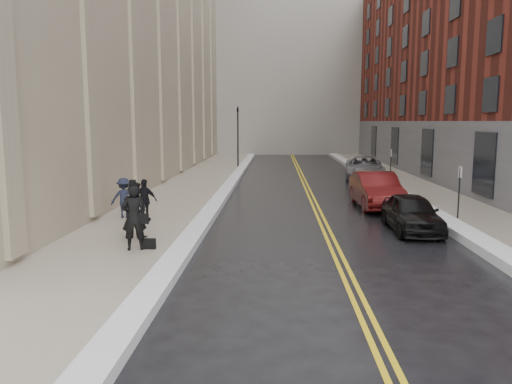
# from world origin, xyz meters

# --- Properties ---
(ground) EXTENTS (160.00, 160.00, 0.00)m
(ground) POSITION_xyz_m (0.00, 0.00, 0.00)
(ground) COLOR black
(ground) RESTS_ON ground
(sidewalk_left) EXTENTS (4.00, 64.00, 0.15)m
(sidewalk_left) POSITION_xyz_m (-4.50, 16.00, 0.07)
(sidewalk_left) COLOR gray
(sidewalk_left) RESTS_ON ground
(sidewalk_right) EXTENTS (3.00, 64.00, 0.15)m
(sidewalk_right) POSITION_xyz_m (9.00, 16.00, 0.07)
(sidewalk_right) COLOR gray
(sidewalk_right) RESTS_ON ground
(lane_stripe_a) EXTENTS (0.12, 64.00, 0.01)m
(lane_stripe_a) POSITION_xyz_m (2.38, 16.00, 0.00)
(lane_stripe_a) COLOR gold
(lane_stripe_a) RESTS_ON ground
(lane_stripe_b) EXTENTS (0.12, 64.00, 0.01)m
(lane_stripe_b) POSITION_xyz_m (2.62, 16.00, 0.00)
(lane_stripe_b) COLOR gold
(lane_stripe_b) RESTS_ON ground
(snow_ridge_left) EXTENTS (0.70, 60.80, 0.26)m
(snow_ridge_left) POSITION_xyz_m (-2.20, 16.00, 0.13)
(snow_ridge_left) COLOR white
(snow_ridge_left) RESTS_ON ground
(snow_ridge_right) EXTENTS (0.85, 60.80, 0.30)m
(snow_ridge_right) POSITION_xyz_m (7.15, 16.00, 0.15)
(snow_ridge_right) COLOR white
(snow_ridge_right) RESTS_ON ground
(traffic_signal) EXTENTS (0.18, 0.15, 5.20)m
(traffic_signal) POSITION_xyz_m (-2.60, 30.00, 3.08)
(traffic_signal) COLOR black
(traffic_signal) RESTS_ON ground
(parking_sign_near) EXTENTS (0.06, 0.35, 2.23)m
(parking_sign_near) POSITION_xyz_m (7.90, 8.00, 1.36)
(parking_sign_near) COLOR black
(parking_sign_near) RESTS_ON ground
(parking_sign_far) EXTENTS (0.06, 0.35, 2.23)m
(parking_sign_far) POSITION_xyz_m (7.90, 20.00, 1.36)
(parking_sign_far) COLOR black
(parking_sign_far) RESTS_ON ground
(car_black) EXTENTS (1.63, 4.04, 1.37)m
(car_black) POSITION_xyz_m (5.57, 6.15, 0.69)
(car_black) COLOR black
(car_black) RESTS_ON ground
(car_maroon) EXTENTS (1.89, 5.05, 1.65)m
(car_maroon) POSITION_xyz_m (5.28, 11.26, 0.82)
(car_maroon) COLOR #450C0C
(car_maroon) RESTS_ON ground
(car_silver_near) EXTENTS (2.43, 4.90, 1.37)m
(car_silver_near) POSITION_xyz_m (6.01, 15.43, 0.68)
(car_silver_near) COLOR #929499
(car_silver_near) RESTS_ON ground
(car_silver_far) EXTENTS (3.26, 5.84, 1.54)m
(car_silver_far) POSITION_xyz_m (6.80, 23.10, 0.77)
(car_silver_far) COLOR gray
(car_silver_far) RESTS_ON ground
(pedestrian_main) EXTENTS (0.84, 0.67, 1.99)m
(pedestrian_main) POSITION_xyz_m (-3.62, 2.59, 1.14)
(pedestrian_main) COLOR black
(pedestrian_main) RESTS_ON sidewalk_left
(pedestrian_a) EXTENTS (1.12, 1.02, 1.88)m
(pedestrian_a) POSITION_xyz_m (-4.06, 4.17, 1.09)
(pedestrian_a) COLOR black
(pedestrian_a) RESTS_ON sidewalk_left
(pedestrian_b) EXTENTS (1.13, 0.78, 1.61)m
(pedestrian_b) POSITION_xyz_m (-5.45, 7.58, 0.95)
(pedestrian_b) COLOR black
(pedestrian_b) RESTS_ON sidewalk_left
(pedestrian_c) EXTENTS (1.00, 0.51, 1.64)m
(pedestrian_c) POSITION_xyz_m (-4.44, 6.93, 0.97)
(pedestrian_c) COLOR black
(pedestrian_c) RESTS_ON sidewalk_left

